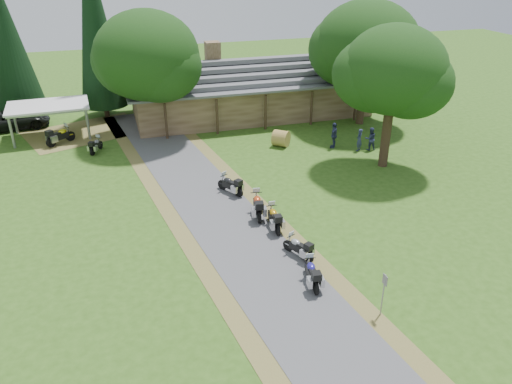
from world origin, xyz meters
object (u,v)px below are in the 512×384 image
object	(u,v)px
motorcycle_carport_a	(60,135)
hay_bale	(281,138)
motorcycle_row_b	(298,246)
motorcycle_carport_b	(96,145)
car_dark_suv	(14,115)
lodge	(250,86)
carport	(51,121)
motorcycle_row_a	(312,272)
motorcycle_row_d	(258,204)
motorcycle_row_e	(230,184)
motorcycle_row_c	(274,217)

from	to	relation	value
motorcycle_carport_a	hay_bale	size ratio (longest dim) A/B	1.77
motorcycle_row_b	motorcycle_carport_a	world-z (taller)	motorcycle_carport_a
motorcycle_carport_b	car_dark_suv	bearing A→B (deg)	66.04
lodge	hay_bale	size ratio (longest dim) A/B	17.80
motorcycle_row_b	motorcycle_carport_b	world-z (taller)	motorcycle_row_b
carport	hay_bale	xyz separation A→B (m)	(16.45, -7.14, -0.69)
hay_bale	motorcycle_row_b	bearing A→B (deg)	-106.19
motorcycle_row_a	lodge	bearing A→B (deg)	-1.91
motorcycle_row_a	motorcycle_row_d	xyz separation A→B (m)	(-0.47, 6.66, 0.08)
motorcycle_row_d	motorcycle_row_e	bearing A→B (deg)	23.97
motorcycle_row_b	motorcycle_row_d	distance (m)	4.51
lodge	motorcycle_carport_a	distance (m)	16.25
hay_bale	motorcycle_carport_a	bearing A→B (deg)	161.72
motorcycle_carport_b	lodge	bearing A→B (deg)	-41.10
motorcycle_carport_a	hay_bale	world-z (taller)	motorcycle_carport_a
carport	lodge	bearing A→B (deg)	1.54
car_dark_suv	motorcycle_row_d	size ratio (longest dim) A/B	2.85
carport	hay_bale	distance (m)	17.95
motorcycle_row_d	hay_bale	bearing A→B (deg)	-16.09
hay_bale	carport	bearing A→B (deg)	156.54
motorcycle_row_b	motorcycle_row_e	world-z (taller)	motorcycle_row_e
car_dark_suv	motorcycle_row_a	bearing A→B (deg)	-157.73
lodge	motorcycle_carport_b	distance (m)	14.61
motorcycle_row_e	hay_bale	bearing A→B (deg)	-69.63
motorcycle_row_e	hay_bale	size ratio (longest dim) A/B	1.52
motorcycle_row_a	motorcycle_row_d	bearing A→B (deg)	12.12
motorcycle_carport_b	motorcycle_row_d	bearing A→B (deg)	-120.49
lodge	motorcycle_carport_a	size ratio (longest dim) A/B	10.04
motorcycle_row_b	motorcycle_row_d	bearing A→B (deg)	-17.05
motorcycle_row_e	motorcycle_row_b	bearing A→B (deg)	161.30
car_dark_suv	motorcycle_row_b	distance (m)	28.69
lodge	hay_bale	bearing A→B (deg)	-90.46
motorcycle_carport_b	motorcycle_row_e	bearing A→B (deg)	-115.20
carport	motorcycle_row_a	world-z (taller)	carport
lodge	motorcycle_row_d	world-z (taller)	lodge
motorcycle_row_b	hay_bale	distance (m)	14.79
lodge	carport	xyz separation A→B (m)	(-16.52, -1.35, -1.16)
motorcycle_row_c	motorcycle_row_e	xyz separation A→B (m)	(-1.21, 4.69, -0.02)
lodge	carport	bearing A→B (deg)	-175.32
carport	motorcycle_carport_b	bearing A→B (deg)	-56.90
car_dark_suv	motorcycle_carport_a	distance (m)	6.10
carport	motorcycle_row_a	size ratio (longest dim) A/B	3.27
motorcycle_carport_a	motorcycle_row_e	bearing A→B (deg)	-86.41
motorcycle_row_d	motorcycle_row_e	xyz separation A→B (m)	(-0.77, 3.14, -0.07)
lodge	motorcycle_row_c	size ratio (longest dim) A/B	11.25
carport	motorcycle_row_b	xyz separation A→B (m)	(12.33, -21.34, -0.71)
carport	car_dark_suv	size ratio (longest dim) A/B	1.02
carport	motorcycle_row_e	xyz separation A→B (m)	(10.88, -13.75, -0.66)
lodge	motorcycle_row_e	xyz separation A→B (m)	(-5.64, -15.10, -1.82)
carport	hay_bale	bearing A→B (deg)	-26.61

